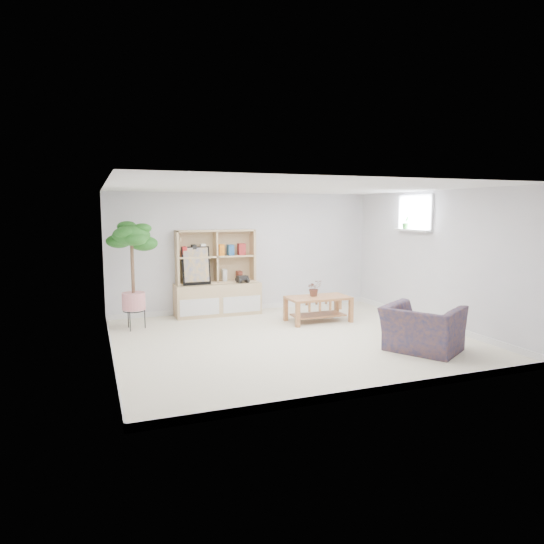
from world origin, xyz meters
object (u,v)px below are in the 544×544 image
object	(u,v)px
coffee_table	(318,309)
armchair	(422,326)
floor_tree	(133,276)
storage_unit	(217,273)

from	to	relation	value
coffee_table	armchair	bearing A→B (deg)	-75.96
floor_tree	armchair	bearing A→B (deg)	-36.92
floor_tree	storage_unit	bearing A→B (deg)	21.03
storage_unit	armchair	xyz separation A→B (m)	(2.17, -3.50, -0.45)
coffee_table	armchair	xyz separation A→B (m)	(0.58, -2.26, 0.15)
storage_unit	armchair	size ratio (longest dim) A/B	1.62
coffee_table	armchair	distance (m)	2.34
coffee_table	floor_tree	world-z (taller)	floor_tree
armchair	storage_unit	bearing A→B (deg)	0.41
coffee_table	storage_unit	bearing A→B (deg)	141.79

